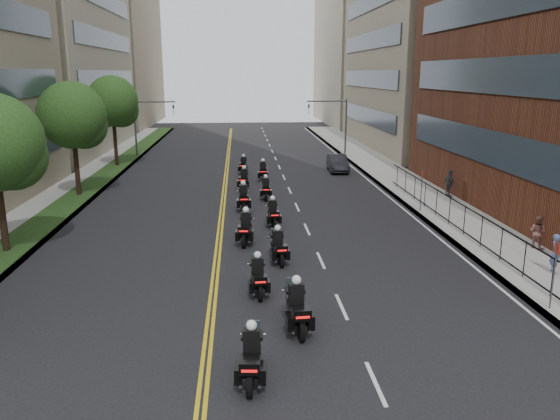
% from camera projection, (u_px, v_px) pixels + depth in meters
% --- Properties ---
extents(ground, '(160.00, 160.00, 0.00)m').
position_uv_depth(ground, '(258.00, 388.00, 14.54)').
color(ground, black).
rests_on(ground, ground).
extents(sidewalk_right, '(4.00, 90.00, 0.15)m').
position_uv_depth(sidewalk_right, '(410.00, 187.00, 39.57)').
color(sidewalk_right, gray).
rests_on(sidewalk_right, ground).
extents(sidewalk_left, '(4.00, 90.00, 0.15)m').
position_uv_depth(sidewalk_left, '(72.00, 193.00, 37.80)').
color(sidewalk_left, gray).
rests_on(sidewalk_left, ground).
extents(grass_strip, '(2.00, 90.00, 0.04)m').
position_uv_depth(grass_strip, '(83.00, 191.00, 37.84)').
color(grass_strip, '#193212').
rests_on(grass_strip, sidewalk_left).
extents(building_right_tan, '(15.11, 28.00, 30.00)m').
position_uv_depth(building_right_tan, '(439.00, 7.00, 58.85)').
color(building_right_tan, gray).
rests_on(building_right_tan, ground).
extents(building_right_far, '(15.00, 28.00, 26.00)m').
position_uv_depth(building_right_far, '(372.00, 42.00, 88.35)').
color(building_right_far, '#A9A388').
rests_on(building_right_far, ground).
extents(building_left_far, '(16.00, 28.00, 26.00)m').
position_uv_depth(building_left_far, '(98.00, 41.00, 85.14)').
color(building_left_far, gray).
rests_on(building_left_far, ground).
extents(iron_fence, '(0.05, 28.00, 1.50)m').
position_uv_depth(iron_fence, '(473.00, 225.00, 26.73)').
color(iron_fence, black).
rests_on(iron_fence, sidewalk_right).
extents(street_trees, '(4.40, 38.40, 7.98)m').
position_uv_depth(street_trees, '(47.00, 129.00, 30.45)').
color(street_trees, black).
rests_on(street_trees, ground).
extents(traffic_signal_right, '(4.09, 0.20, 5.60)m').
position_uv_depth(traffic_signal_right, '(337.00, 118.00, 54.94)').
color(traffic_signal_right, '#3F3F44').
rests_on(traffic_signal_right, ground).
extents(traffic_signal_left, '(4.09, 0.20, 5.60)m').
position_uv_depth(traffic_signal_left, '(145.00, 119.00, 53.53)').
color(traffic_signal_left, '#3F3F44').
rests_on(traffic_signal_left, ground).
extents(motorcycle_0, '(0.63, 2.35, 1.73)m').
position_uv_depth(motorcycle_0, '(252.00, 358.00, 14.72)').
color(motorcycle_0, black).
rests_on(motorcycle_0, ground).
extents(motorcycle_1, '(0.64, 2.49, 1.84)m').
position_uv_depth(motorcycle_1, '(297.00, 309.00, 17.66)').
color(motorcycle_1, black).
rests_on(motorcycle_1, ground).
extents(motorcycle_2, '(0.56, 2.24, 1.65)m').
position_uv_depth(motorcycle_2, '(258.00, 278.00, 20.60)').
color(motorcycle_2, black).
rests_on(motorcycle_2, ground).
extents(motorcycle_3, '(0.65, 2.27, 1.68)m').
position_uv_depth(motorcycle_3, '(278.00, 248.00, 24.07)').
color(motorcycle_3, black).
rests_on(motorcycle_3, ground).
extents(motorcycle_4, '(0.71, 2.45, 1.81)m').
position_uv_depth(motorcycle_4, '(246.00, 229.00, 26.75)').
color(motorcycle_4, black).
rests_on(motorcycle_4, ground).
extents(motorcycle_5, '(0.55, 2.26, 1.67)m').
position_uv_depth(motorcycle_5, '(273.00, 214.00, 29.81)').
color(motorcycle_5, black).
rests_on(motorcycle_5, ground).
extents(motorcycle_6, '(0.57, 2.46, 1.82)m').
position_uv_depth(motorcycle_6, '(243.00, 199.00, 33.17)').
color(motorcycle_6, black).
rests_on(motorcycle_6, ground).
extents(motorcycle_7, '(0.52, 2.23, 1.64)m').
position_uv_depth(motorcycle_7, '(266.00, 189.00, 36.15)').
color(motorcycle_7, black).
rests_on(motorcycle_7, ground).
extents(motorcycle_8, '(0.71, 2.35, 1.74)m').
position_uv_depth(motorcycle_8, '(244.00, 180.00, 39.10)').
color(motorcycle_8, black).
rests_on(motorcycle_8, ground).
extents(motorcycle_9, '(0.55, 2.32, 1.71)m').
position_uv_depth(motorcycle_9, '(263.00, 172.00, 42.40)').
color(motorcycle_9, black).
rests_on(motorcycle_9, ground).
extents(motorcycle_10, '(0.64, 2.20, 1.63)m').
position_uv_depth(motorcycle_10, '(243.00, 166.00, 45.28)').
color(motorcycle_10, black).
rests_on(motorcycle_10, ground).
extents(parked_sedan, '(1.65, 4.32, 1.41)m').
position_uv_depth(parked_sedan, '(338.00, 163.00, 46.36)').
color(parked_sedan, black).
rests_on(parked_sedan, ground).
extents(pedestrian_a, '(0.53, 0.68, 1.65)m').
position_uv_depth(pedestrian_a, '(556.00, 253.00, 22.35)').
color(pedestrian_a, '#4B5B8A').
rests_on(pedestrian_a, sidewalk_right).
extents(pedestrian_b, '(0.93, 0.97, 1.58)m').
position_uv_depth(pedestrian_b, '(538.00, 232.00, 25.49)').
color(pedestrian_b, brown).
rests_on(pedestrian_b, sidewalk_right).
extents(pedestrian_c, '(0.68, 1.14, 1.81)m').
position_uv_depth(pedestrian_c, '(449.00, 183.00, 36.11)').
color(pedestrian_c, '#3F3E46').
rests_on(pedestrian_c, sidewalk_right).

